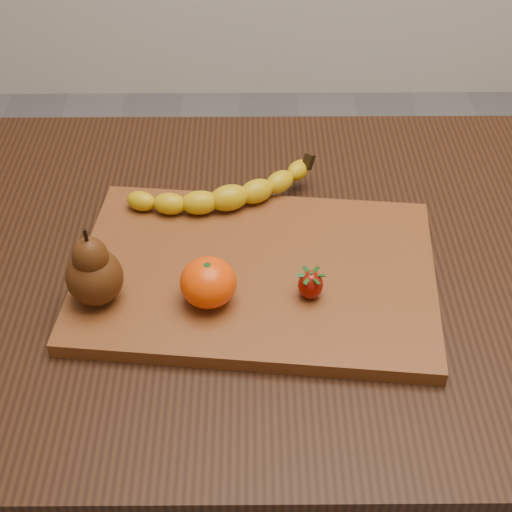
{
  "coord_description": "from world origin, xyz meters",
  "views": [
    {
      "loc": [
        0.05,
        -0.69,
        1.4
      ],
      "look_at": [
        0.05,
        -0.04,
        0.8
      ],
      "focal_mm": 50.0,
      "sensor_mm": 36.0,
      "label": 1
    }
  ],
  "objects_px": {
    "pear": "(92,265)",
    "cutting_board": "(256,273)",
    "mandarin": "(208,282)",
    "table": "(220,308)"
  },
  "relations": [
    {
      "from": "cutting_board",
      "to": "pear",
      "type": "distance_m",
      "value": 0.21
    },
    {
      "from": "table",
      "to": "pear",
      "type": "bearing_deg",
      "value": -147.43
    },
    {
      "from": "table",
      "to": "pear",
      "type": "xyz_separation_m",
      "value": [
        -0.14,
        -0.09,
        0.17
      ]
    },
    {
      "from": "table",
      "to": "cutting_board",
      "type": "distance_m",
      "value": 0.13
    },
    {
      "from": "table",
      "to": "pear",
      "type": "distance_m",
      "value": 0.24
    },
    {
      "from": "pear",
      "to": "cutting_board",
      "type": "bearing_deg",
      "value": 14.72
    },
    {
      "from": "cutting_board",
      "to": "mandarin",
      "type": "relative_size",
      "value": 6.63
    },
    {
      "from": "table",
      "to": "mandarin",
      "type": "height_order",
      "value": "mandarin"
    },
    {
      "from": "cutting_board",
      "to": "pear",
      "type": "height_order",
      "value": "pear"
    },
    {
      "from": "pear",
      "to": "mandarin",
      "type": "bearing_deg",
      "value": -2.1
    }
  ]
}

